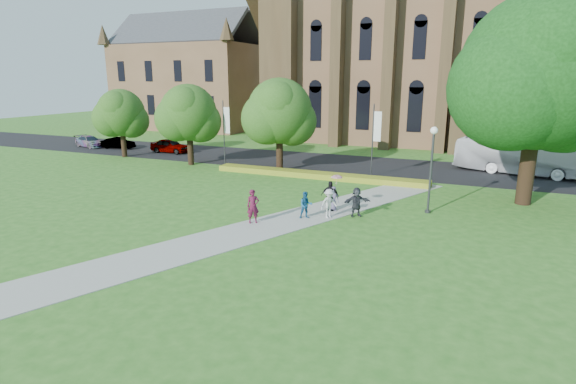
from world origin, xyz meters
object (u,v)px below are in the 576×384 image
at_px(car_0, 170,146).
at_px(pedestrian_0, 253,206).
at_px(large_tree, 540,72).
at_px(car_2, 90,141).
at_px(streetlamp, 432,159).
at_px(tour_coach, 522,157).
at_px(car_1, 118,143).

distance_m(car_0, pedestrian_0, 27.12).
xyz_separation_m(large_tree, car_2, (-45.64, 7.68, -7.70)).
bearing_deg(streetlamp, pedestrian_0, -145.65).
distance_m(car_0, car_2, 11.47).
height_order(large_tree, pedestrian_0, large_tree).
xyz_separation_m(large_tree, pedestrian_0, (-14.36, -10.55, -7.36)).
height_order(tour_coach, car_0, tour_coach).
xyz_separation_m(streetlamp, pedestrian_0, (-8.86, -6.05, -2.29)).
height_order(tour_coach, car_1, tour_coach).
distance_m(large_tree, car_2, 46.91).
bearing_deg(tour_coach, streetlamp, 170.77).
relative_size(large_tree, car_1, 3.41).
bearing_deg(car_2, streetlamp, -91.88).
relative_size(large_tree, pedestrian_0, 6.84).
distance_m(streetlamp, car_1, 38.29).
bearing_deg(tour_coach, pedestrian_0, 157.38).
bearing_deg(pedestrian_0, car_2, 113.00).
xyz_separation_m(streetlamp, car_0, (-28.67, 12.46, -2.51)).
xyz_separation_m(car_1, car_2, (-4.05, -0.33, 0.01)).
xyz_separation_m(car_1, pedestrian_0, (27.23, -18.56, 0.35)).
xyz_separation_m(large_tree, car_0, (-34.17, 7.96, -7.58)).
xyz_separation_m(streetlamp, large_tree, (5.50, 4.50, 5.07)).
distance_m(streetlamp, large_tree, 8.73).
distance_m(large_tree, car_1, 43.05).
bearing_deg(car_1, streetlamp, -115.75).
xyz_separation_m(tour_coach, car_2, (-46.14, -2.60, -0.85)).
bearing_deg(streetlamp, car_0, 156.52).
bearing_deg(tour_coach, car_0, 106.72).
relative_size(car_1, pedestrian_0, 2.01).
bearing_deg(large_tree, car_0, 166.89).
distance_m(large_tree, car_0, 35.90).
height_order(streetlamp, car_0, streetlamp).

